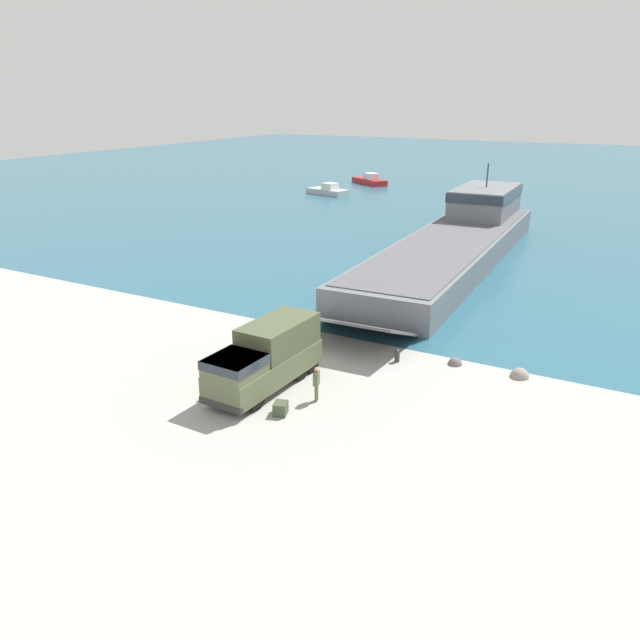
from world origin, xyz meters
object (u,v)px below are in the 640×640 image
military_truck (266,357)px  soldier_on_ramp (316,382)px  moored_boat_c (370,180)px  moored_boat_b (328,191)px  cargo_crate (281,408)px  landing_craft (459,237)px  mooring_bollard (397,355)px

military_truck → soldier_on_ramp: military_truck is taller
military_truck → moored_boat_c: size_ratio=0.98×
moored_boat_b → cargo_crate: moored_boat_b is taller
military_truck → landing_craft: bearing=-178.6°
military_truck → soldier_on_ramp: bearing=88.3°
military_truck → soldier_on_ramp: size_ratio=4.09×
cargo_crate → soldier_on_ramp: bearing=68.0°
moored_boat_c → landing_craft: bearing=-113.3°
moored_boat_b → cargo_crate: size_ratio=9.29×
soldier_on_ramp → moored_boat_b: soldier_on_ramp is taller
landing_craft → mooring_bollard: 25.81m
moored_boat_c → cargo_crate: (30.27, -75.32, -0.31)m
landing_craft → moored_boat_c: (-28.29, 41.54, -1.22)m
moored_boat_c → mooring_bollard: 74.49m
moored_boat_b → mooring_bollard: 62.82m
soldier_on_ramp → cargo_crate: bearing=54.1°
soldier_on_ramp → mooring_bollard: soldier_on_ramp is taller
soldier_on_ramp → moored_boat_b: (-31.68, 59.67, -0.47)m
mooring_bollard → landing_craft: bearing=99.8°
mooring_bollard → moored_boat_c: bearing=116.0°
military_truck → moored_boat_b: (-28.62, 59.48, -1.07)m
landing_craft → soldier_on_ramp: bearing=-87.4°
landing_craft → moored_boat_c: size_ratio=5.64×
military_truck → cargo_crate: size_ratio=10.13×
moored_boat_c → mooring_bollard: size_ratio=10.01×
moored_boat_b → mooring_bollard: (33.29, -53.27, -0.17)m
soldier_on_ramp → moored_boat_c: bearing=-80.9°
moored_boat_c → cargo_crate: bearing=-125.7°
soldier_on_ramp → moored_boat_b: size_ratio=0.27×
landing_craft → mooring_bollard: (4.40, -25.39, -1.43)m
military_truck → mooring_bollard: military_truck is taller
mooring_bollard → cargo_crate: mooring_bollard is taller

